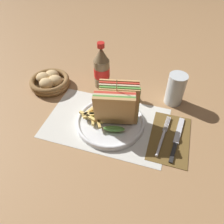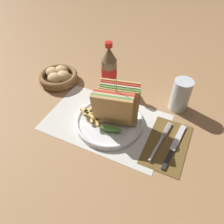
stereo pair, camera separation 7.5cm
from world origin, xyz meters
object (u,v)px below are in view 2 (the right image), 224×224
object	(u,v)px
club_sandwich	(116,106)
coke_bottle_near	(109,68)
fork	(159,144)
bread_basket	(58,77)
plate_main	(110,122)
knife	(174,146)
glass_near	(180,97)

from	to	relation	value
club_sandwich	coke_bottle_near	distance (m)	0.22
fork	bread_basket	distance (m)	0.51
plate_main	coke_bottle_near	bearing A→B (deg)	116.12
bread_basket	knife	bearing A→B (deg)	-14.18
fork	bread_basket	xyz separation A→B (m)	(-0.49, 0.15, 0.02)
fork	glass_near	distance (m)	0.21
coke_bottle_near	knife	bearing A→B (deg)	-32.32
plate_main	bread_basket	bearing A→B (deg)	156.87
plate_main	bread_basket	xyz separation A→B (m)	(-0.30, 0.13, 0.02)
knife	coke_bottle_near	world-z (taller)	coke_bottle_near
coke_bottle_near	bread_basket	world-z (taller)	coke_bottle_near
bread_basket	fork	bearing A→B (deg)	-17.07
fork	glass_near	world-z (taller)	glass_near
plate_main	knife	size ratio (longest dim) A/B	1.19
knife	bread_basket	size ratio (longest dim) A/B	1.22
club_sandwich	fork	distance (m)	0.18
fork	knife	world-z (taller)	fork
club_sandwich	glass_near	bearing A→B (deg)	43.80
plate_main	coke_bottle_near	xyz separation A→B (m)	(-0.10, 0.20, 0.07)
club_sandwich	bread_basket	size ratio (longest dim) A/B	1.07
coke_bottle_near	glass_near	xyz separation A→B (m)	(0.30, -0.02, -0.03)
plate_main	knife	world-z (taller)	plate_main
plate_main	glass_near	xyz separation A→B (m)	(0.20, 0.18, 0.04)
knife	bread_basket	bearing A→B (deg)	171.48
knife	bread_basket	distance (m)	0.55
plate_main	club_sandwich	bearing A→B (deg)	34.97
plate_main	fork	size ratio (longest dim) A/B	1.31
plate_main	coke_bottle_near	world-z (taller)	coke_bottle_near
plate_main	knife	xyz separation A→B (m)	(0.23, -0.00, -0.00)
plate_main	club_sandwich	distance (m)	0.07
knife	coke_bottle_near	size ratio (longest dim) A/B	1.03
fork	knife	xyz separation A→B (m)	(0.05, 0.01, -0.00)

